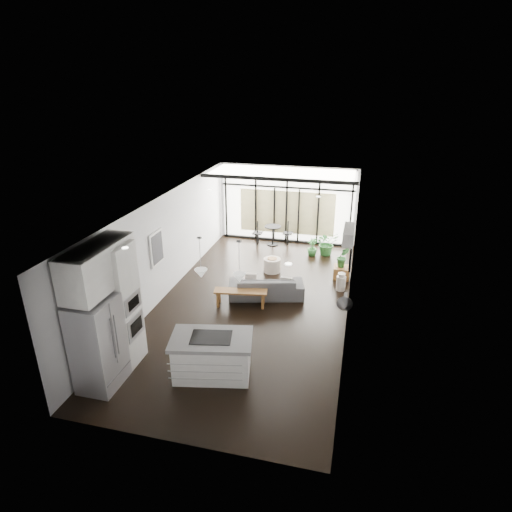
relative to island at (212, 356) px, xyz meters
The scene contains 28 objects.
floor 3.18m from the island, 88.99° to the left, with size 5.00×10.00×0.00m, color black.
ceiling 3.94m from the island, 88.99° to the left, with size 5.00×10.00×0.00m, color silver.
wall_left 4.10m from the island, 127.80° to the left, with size 0.02×10.00×2.80m, color white.
wall_right 4.17m from the island, 50.96° to the left, with size 0.02×10.00×2.80m, color white.
wall_back 8.21m from the island, 89.61° to the left, with size 5.00×0.02×2.80m, color white.
wall_front 2.08m from the island, 88.28° to the right, with size 5.00×0.02×2.80m, color white.
glazing 8.09m from the island, 89.60° to the left, with size 5.00×0.20×2.80m, color black.
skylight 7.52m from the island, 89.55° to the left, with size 4.70×1.90×0.06m, color silver.
neighbour_building 8.13m from the island, 89.61° to the left, with size 3.50×0.02×1.60m, color beige.
island is the anchor object (origin of this frame).
cooktop 0.45m from the island, ahead, with size 0.80×0.54×0.01m, color black.
fridge 2.21m from the island, 158.30° to the right, with size 0.72×0.90×1.86m, color #A9A8AE.
appliance_column 2.19m from the island, behind, with size 0.69×0.73×2.68m, color white.
upper_cabinets 2.83m from the island, behind, with size 0.62×1.75×0.86m, color white.
pendant_left 1.69m from the island, 124.47° to the left, with size 0.26×0.26×0.18m, color silver.
pendant_right 1.72m from the island, 47.75° to the left, with size 0.26×0.26×0.18m, color silver.
sofa 3.62m from the island, 85.08° to the left, with size 2.06×0.60×0.80m, color #48484A.
console_bench 2.93m from the island, 94.50° to the left, with size 1.40×0.35×0.45m, color brown.
pouf 5.28m from the island, 88.65° to the left, with size 0.54×0.54×0.43m, color beige.
crate 5.80m from the island, 66.88° to the left, with size 0.48×0.48×0.36m, color brown.
plant_tall 7.29m from the island, 76.86° to the left, with size 0.76×0.84×0.65m, color #29622A.
plant_med 7.00m from the island, 80.25° to the left, with size 0.34×0.61×0.34m, color #29622A.
plant_crate 5.79m from the island, 66.88° to the left, with size 0.36×0.65×0.29m, color #29622A.
milk_can 5.05m from the island, 62.80° to the left, with size 0.27×0.27×0.53m, color beige.
bistro_set 7.58m from the island, 92.61° to the left, with size 1.62×0.65×0.78m, color black.
tv 4.93m from the island, 58.79° to the left, with size 0.05×1.10×0.65m, color black.
ac_unit 3.94m from the island, 43.99° to the left, with size 0.22×0.90×0.30m, color white.
framed_art 3.75m from the island, 132.32° to the left, with size 0.04×0.70×0.90m, color black.
Camera 1 is at (2.54, -9.92, 5.62)m, focal length 30.00 mm.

